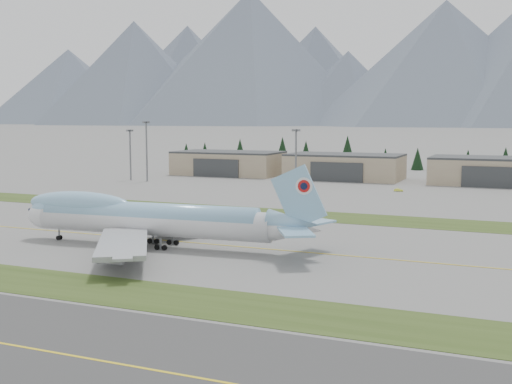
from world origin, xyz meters
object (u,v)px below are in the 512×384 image
at_px(boeing_747_freighter, 150,218).
at_px(hangar_center, 345,167).
at_px(service_vehicle_b, 398,191).
at_px(service_vehicle_a, 300,186).
at_px(hangar_left, 228,163).
at_px(hangar_right, 494,171).

bearing_deg(boeing_747_freighter, hangar_center, 86.35).
height_order(boeing_747_freighter, service_vehicle_b, boeing_747_freighter).
relative_size(boeing_747_freighter, service_vehicle_a, 18.22).
distance_m(hangar_left, service_vehicle_b, 93.12).
bearing_deg(hangar_right, hangar_center, 180.00).
height_order(boeing_747_freighter, hangar_right, boeing_747_freighter).
bearing_deg(boeing_747_freighter, service_vehicle_a, 90.36).
bearing_deg(service_vehicle_b, hangar_left, 58.76).
distance_m(hangar_right, service_vehicle_a, 76.76).
bearing_deg(hangar_center, service_vehicle_a, -103.49).
height_order(hangar_right, service_vehicle_a, hangar_right).
relative_size(boeing_747_freighter, hangar_center, 1.39).
xyz_separation_m(hangar_left, service_vehicle_b, (84.84, -38.00, -5.39)).
distance_m(boeing_747_freighter, hangar_right, 167.25).
relative_size(boeing_747_freighter, hangar_right, 1.39).
xyz_separation_m(boeing_747_freighter, hangar_center, (-1.09, 156.53, -0.40)).
bearing_deg(hangar_left, hangar_center, 0.00).
bearing_deg(service_vehicle_b, service_vehicle_a, 77.81).
xyz_separation_m(boeing_747_freighter, hangar_left, (-56.09, 156.53, -0.40)).
height_order(hangar_left, service_vehicle_b, hangar_left).
relative_size(boeing_747_freighter, hangar_left, 1.39).
bearing_deg(hangar_center, service_vehicle_b, -51.86).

